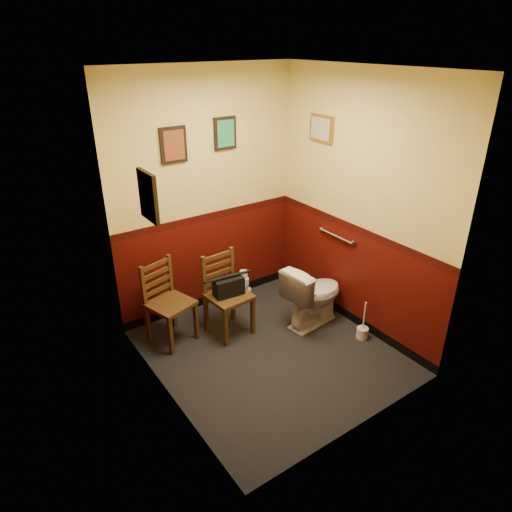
{
  "coord_description": "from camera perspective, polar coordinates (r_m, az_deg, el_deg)",
  "views": [
    {
      "loc": [
        -2.27,
        -3.02,
        2.92
      ],
      "look_at": [
        0.0,
        0.25,
        1.0
      ],
      "focal_mm": 32.0,
      "sensor_mm": 36.0,
      "label": 1
    }
  ],
  "objects": [
    {
      "name": "ceiling",
      "position": [
        3.78,
        2.34,
        22.39
      ],
      "size": [
        2.2,
        2.4,
        0.0
      ],
      "primitive_type": "cube",
      "rotation": [
        3.14,
        0.0,
        0.0
      ],
      "color": "silver",
      "rests_on": "ground"
    },
    {
      "name": "grab_bar",
      "position": [
        5.07,
        9.98,
        2.49
      ],
      "size": [
        0.05,
        0.56,
        0.06
      ],
      "color": "silver",
      "rests_on": "wall_right"
    },
    {
      "name": "wall_back",
      "position": [
        5.04,
        -6.23,
        7.46
      ],
      "size": [
        2.2,
        0.0,
        2.7
      ],
      "primitive_type": "cube",
      "rotation": [
        1.57,
        0.0,
        0.0
      ],
      "color": "#460B07",
      "rests_on": "ground"
    },
    {
      "name": "framed_print_left",
      "position": [
        3.51,
        -13.31,
        7.27
      ],
      "size": [
        0.04,
        0.3,
        0.38
      ],
      "color": "black",
      "rests_on": "wall_left"
    },
    {
      "name": "tp_stack",
      "position": [
        5.63,
        -1.51,
        -3.74
      ],
      "size": [
        0.2,
        0.12,
        0.36
      ],
      "color": "silver",
      "rests_on": "floor"
    },
    {
      "name": "toilet_brush",
      "position": [
        5.07,
        13.15,
        -9.25
      ],
      "size": [
        0.12,
        0.12,
        0.44
      ],
      "color": "silver",
      "rests_on": "floor"
    },
    {
      "name": "framed_print_back_b",
      "position": [
        4.98,
        -3.88,
        15.06
      ],
      "size": [
        0.26,
        0.04,
        0.34
      ],
      "color": "black",
      "rests_on": "wall_back"
    },
    {
      "name": "wall_right",
      "position": [
        4.79,
        12.68,
        5.98
      ],
      "size": [
        0.0,
        2.4,
        2.7
      ],
      "primitive_type": "cube",
      "rotation": [
        1.57,
        0.0,
        -1.57
      ],
      "color": "#460B07",
      "rests_on": "ground"
    },
    {
      "name": "framed_print_right",
      "position": [
        5.01,
        8.18,
        15.5
      ],
      "size": [
        0.04,
        0.34,
        0.28
      ],
      "color": "olive",
      "rests_on": "wall_right"
    },
    {
      "name": "toilet",
      "position": [
        5.07,
        7.21,
        -4.84
      ],
      "size": [
        0.77,
        0.48,
        0.71
      ],
      "primitive_type": "imported",
      "rotation": [
        0.0,
        0.0,
        1.68
      ],
      "color": "white",
      "rests_on": "floor"
    },
    {
      "name": "floor",
      "position": [
        4.78,
        1.75,
        -11.96
      ],
      "size": [
        2.2,
        2.4,
        0.0
      ],
      "primitive_type": "cube",
      "color": "black",
      "rests_on": "ground"
    },
    {
      "name": "framed_print_back_a",
      "position": [
        4.72,
        -10.27,
        13.49
      ],
      "size": [
        0.28,
        0.04,
        0.36
      ],
      "color": "black",
      "rests_on": "wall_back"
    },
    {
      "name": "handbag",
      "position": [
        4.78,
        -3.46,
        -3.8
      ],
      "size": [
        0.32,
        0.18,
        0.23
      ],
      "rotation": [
        0.0,
        0.0,
        -0.09
      ],
      "color": "black",
      "rests_on": "chair_right"
    },
    {
      "name": "wall_left",
      "position": [
        3.6,
        -12.2,
        -0.75
      ],
      "size": [
        0.0,
        2.4,
        2.7
      ],
      "primitive_type": "cube",
      "rotation": [
        1.57,
        0.0,
        1.57
      ],
      "color": "#460B07",
      "rests_on": "ground"
    },
    {
      "name": "wall_front",
      "position": [
        3.31,
        14.52,
        -3.51
      ],
      "size": [
        2.2,
        0.0,
        2.7
      ],
      "primitive_type": "cube",
      "rotation": [
        -1.57,
        0.0,
        0.0
      ],
      "color": "#460B07",
      "rests_on": "ground"
    },
    {
      "name": "chair_right",
      "position": [
        4.86,
        -3.7,
        -4.83
      ],
      "size": [
        0.45,
        0.45,
        0.9
      ],
      "rotation": [
        0.0,
        0.0,
        0.08
      ],
      "color": "#4E3417",
      "rests_on": "floor"
    },
    {
      "name": "chair_left",
      "position": [
        4.82,
        -10.97,
        -5.73
      ],
      "size": [
        0.51,
        0.51,
        0.88
      ],
      "rotation": [
        0.0,
        0.0,
        0.28
      ],
      "color": "#4E3417",
      "rests_on": "floor"
    }
  ]
}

